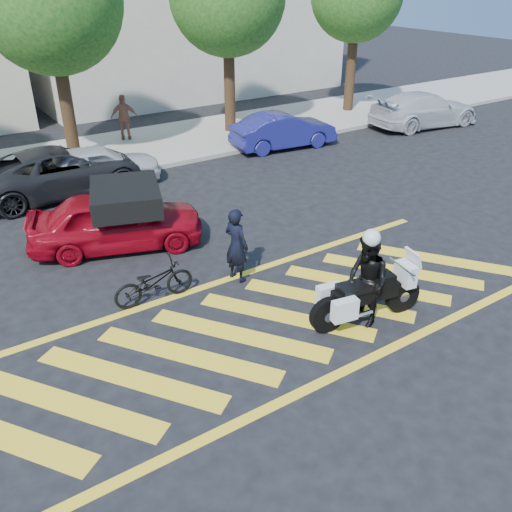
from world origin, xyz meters
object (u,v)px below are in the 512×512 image
officer_moto (367,281)px  parked_right (284,131)px  parked_far_right (424,109)px  officer_bike (236,245)px  parked_mid_left (61,171)px  red_convertible (116,221)px  bicycle (154,282)px  police_motorcycle (365,296)px  parked_mid_right (98,166)px

officer_moto → parked_right: size_ratio=0.46×
officer_moto → parked_far_right: (12.37, 9.33, -0.20)m
officer_bike → parked_far_right: (13.57, 6.56, -0.12)m
officer_bike → parked_mid_left: officer_bike is taller
red_convertible → parked_mid_left: red_convertible is taller
officer_moto → parked_mid_left: bearing=-154.2°
officer_bike → parked_mid_left: bearing=-2.6°
bicycle → parked_far_right: size_ratio=0.34×
officer_moto → red_convertible: officer_moto is taller
officer_moto → bicycle: bearing=-123.9°
parked_far_right → parked_mid_left: bearing=94.4°
police_motorcycle → officer_moto: 0.34m
red_convertible → parked_mid_right: (1.04, 4.36, -0.05)m
red_convertible → parked_far_right: 15.60m
police_motorcycle → bicycle: bearing=146.4°
bicycle → parked_mid_right: size_ratio=0.44×
police_motorcycle → parked_right: 11.54m
bicycle → police_motorcycle: size_ratio=0.70×
parked_mid_right → officer_moto: bearing=-163.5°
officer_bike → police_motorcycle: 3.03m
officer_moto → parked_mid_right: 10.27m
bicycle → red_convertible: bearing=-3.3°
red_convertible → parked_mid_left: size_ratio=0.82×
officer_bike → parked_right: (6.70, 7.40, -0.19)m
officer_bike → police_motorcycle: bearing=-171.7°
bicycle → parked_mid_left: (0.21, 7.20, 0.26)m
red_convertible → police_motorcycle: bearing=-134.9°
officer_moto → parked_right: bearing=161.5°
bicycle → police_motorcycle: (3.12, -2.96, 0.14)m
bicycle → parked_mid_right: parked_mid_right is taller
police_motorcycle → parked_mid_left: (-2.91, 10.16, 0.12)m
officer_bike → parked_far_right: bearing=-79.7°
officer_bike → parked_mid_right: bearing=-11.1°
police_motorcycle → parked_right: size_ratio=0.61×
officer_bike → parked_right: 9.98m
officer_moto → parked_right: (5.50, 10.17, -0.26)m
officer_bike → bicycle: (-1.90, 0.20, -0.40)m
parked_mid_right → parked_far_right: size_ratio=0.77×
red_convertible → parked_far_right: parked_far_right is taller
police_motorcycle → parked_far_right: (12.35, 9.33, 0.14)m
bicycle → red_convertible: size_ratio=0.41×
officer_bike → officer_moto: (1.20, -2.77, 0.08)m
parked_right → parked_far_right: size_ratio=0.80×
bicycle → parked_right: (8.60, 7.20, 0.21)m
officer_bike → red_convertible: (-1.61, 2.98, -0.14)m
parked_far_right → police_motorcycle: bearing=134.6°
bicycle → police_motorcycle: bearing=-131.0°
parked_mid_left → bicycle: bearing=175.1°
officer_bike → police_motorcycle: officer_bike is taller
police_motorcycle → red_convertible: size_ratio=0.59×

